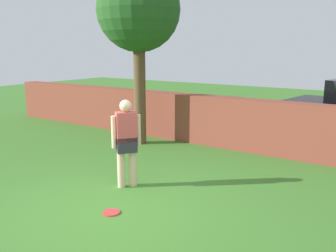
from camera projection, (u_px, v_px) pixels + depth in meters
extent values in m
plane|color=#3D7528|center=(111.00, 209.00, 5.86)|extent=(40.00, 40.00, 0.00)
cube|color=brown|center=(185.00, 117.00, 10.24)|extent=(13.82, 0.50, 1.29)
cylinder|color=brown|center=(140.00, 90.00, 9.71)|extent=(0.31, 0.31, 2.89)
sphere|color=#23511E|center=(138.00, 10.00, 9.29)|extent=(2.13, 2.13, 2.13)
cylinder|color=beige|center=(121.00, 165.00, 6.74)|extent=(0.14, 0.14, 0.85)
cylinder|color=beige|center=(133.00, 164.00, 6.81)|extent=(0.14, 0.14, 0.85)
cube|color=#2D2D38|center=(126.00, 144.00, 6.70)|extent=(0.39, 0.42, 0.28)
cube|color=#CC4C4C|center=(126.00, 127.00, 6.63)|extent=(0.39, 0.42, 0.55)
sphere|color=beige|center=(126.00, 106.00, 6.55)|extent=(0.22, 0.22, 0.22)
cylinder|color=beige|center=(114.00, 132.00, 6.58)|extent=(0.09, 0.09, 0.58)
cylinder|color=beige|center=(138.00, 130.00, 6.72)|extent=(0.09, 0.09, 0.58)
cylinder|color=black|center=(328.00, 123.00, 11.06)|extent=(0.66, 0.31, 0.64)
cylinder|color=black|center=(305.00, 132.00, 9.84)|extent=(0.66, 0.31, 0.64)
cylinder|color=red|center=(111.00, 212.00, 5.74)|extent=(0.27, 0.27, 0.02)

